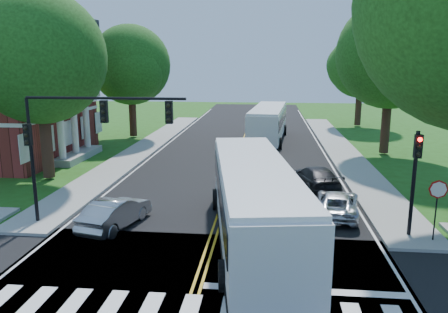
# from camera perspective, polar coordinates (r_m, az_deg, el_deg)

# --- Properties ---
(ground) EXTENTS (140.00, 140.00, 0.00)m
(ground) POSITION_cam_1_polar(r_m,az_deg,el_deg) (13.72, -4.61, -19.65)
(ground) COLOR #234D13
(ground) RESTS_ON ground
(road) EXTENTS (14.00, 96.00, 0.01)m
(road) POSITION_cam_1_polar(r_m,az_deg,el_deg) (30.41, 1.48, -1.57)
(road) COLOR black
(road) RESTS_ON ground
(cross_road) EXTENTS (60.00, 12.00, 0.01)m
(cross_road) POSITION_cam_1_polar(r_m,az_deg,el_deg) (13.72, -4.62, -19.63)
(cross_road) COLOR black
(cross_road) RESTS_ON ground
(center_line) EXTENTS (0.36, 70.00, 0.01)m
(center_line) POSITION_cam_1_polar(r_m,az_deg,el_deg) (34.29, 1.99, 0.02)
(center_line) COLOR gold
(center_line) RESTS_ON road
(edge_line_w) EXTENTS (0.12, 70.00, 0.01)m
(edge_line_w) POSITION_cam_1_polar(r_m,az_deg,el_deg) (35.39, -9.07, 0.25)
(edge_line_w) COLOR silver
(edge_line_w) RESTS_ON road
(edge_line_e) EXTENTS (0.12, 70.00, 0.01)m
(edge_line_e) POSITION_cam_1_polar(r_m,az_deg,el_deg) (34.53, 13.32, -0.22)
(edge_line_e) COLOR silver
(edge_line_e) RESTS_ON road
(stop_bar) EXTENTS (6.60, 0.40, 0.01)m
(stop_bar) POSITION_cam_1_polar(r_m,az_deg,el_deg) (14.97, 10.48, -16.84)
(stop_bar) COLOR silver
(stop_bar) RESTS_ON road
(sidewalk_nw) EXTENTS (2.60, 40.00, 0.15)m
(sidewalk_nw) POSITION_cam_1_polar(r_m,az_deg,el_deg) (38.61, -10.09, 1.30)
(sidewalk_nw) COLOR gray
(sidewalk_nw) RESTS_ON ground
(sidewalk_ne) EXTENTS (2.60, 40.00, 0.15)m
(sidewalk_ne) POSITION_cam_1_polar(r_m,az_deg,el_deg) (37.64, 15.01, 0.79)
(sidewalk_ne) COLOR gray
(sidewalk_ne) RESTS_ON ground
(tree_west_near) EXTENTS (8.00, 8.00, 11.40)m
(tree_west_near) POSITION_cam_1_polar(r_m,az_deg,el_deg) (28.91, -23.01, 11.82)
(tree_west_near) COLOR #311B13
(tree_west_near) RESTS_ON ground
(tree_west_far) EXTENTS (7.60, 7.60, 10.67)m
(tree_west_far) POSITION_cam_1_polar(r_m,az_deg,el_deg) (43.51, -12.11, 11.60)
(tree_west_far) COLOR #311B13
(tree_west_far) RESTS_ON ground
(tree_east_mid) EXTENTS (8.40, 8.40, 11.93)m
(tree_east_mid) POSITION_cam_1_polar(r_m,az_deg,el_deg) (36.66, 21.00, 12.37)
(tree_east_mid) COLOR #311B13
(tree_east_mid) RESTS_ON ground
(tree_east_far) EXTENTS (7.20, 7.20, 10.34)m
(tree_east_far) POSITION_cam_1_polar(r_m,az_deg,el_deg) (52.47, 17.47, 11.22)
(tree_east_far) COLOR #311B13
(tree_east_far) RESTS_ON ground
(signal_nw) EXTENTS (7.15, 0.46, 5.66)m
(signal_nw) POSITION_cam_1_polar(r_m,az_deg,el_deg) (19.82, -18.30, 3.30)
(signal_nw) COLOR black
(signal_nw) RESTS_ON ground
(signal_ne) EXTENTS (0.30, 0.46, 4.40)m
(signal_ne) POSITION_cam_1_polar(r_m,az_deg,el_deg) (19.34, 23.70, -1.60)
(signal_ne) COLOR black
(signal_ne) RESTS_ON ground
(stop_sign) EXTENTS (0.76, 0.08, 2.53)m
(stop_sign) POSITION_cam_1_polar(r_m,az_deg,el_deg) (19.41, 26.12, -4.63)
(stop_sign) COLOR black
(stop_sign) RESTS_ON ground
(bus_lead) EXTENTS (4.63, 13.02, 3.30)m
(bus_lead) POSITION_cam_1_polar(r_m,az_deg,el_deg) (17.72, 3.89, -5.84)
(bus_lead) COLOR silver
(bus_lead) RESTS_ON road
(bus_follow) EXTENTS (3.76, 12.56, 3.20)m
(bus_follow) POSITION_cam_1_polar(r_m,az_deg,el_deg) (41.01, 5.79, 4.36)
(bus_follow) COLOR silver
(bus_follow) RESTS_ON road
(hatchback) EXTENTS (2.36, 4.29, 1.34)m
(hatchback) POSITION_cam_1_polar(r_m,az_deg,el_deg) (20.17, -14.00, -7.13)
(hatchback) COLOR #A3A6AA
(hatchback) RESTS_ON road
(suv) EXTENTS (2.66, 4.54, 1.19)m
(suv) POSITION_cam_1_polar(r_m,az_deg,el_deg) (21.77, 14.54, -5.94)
(suv) COLOR silver
(suv) RESTS_ON road
(dark_sedan) EXTENTS (2.84, 4.98, 1.36)m
(dark_sedan) POSITION_cam_1_polar(r_m,az_deg,el_deg) (25.82, 11.91, -2.76)
(dark_sedan) COLOR black
(dark_sedan) RESTS_ON road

